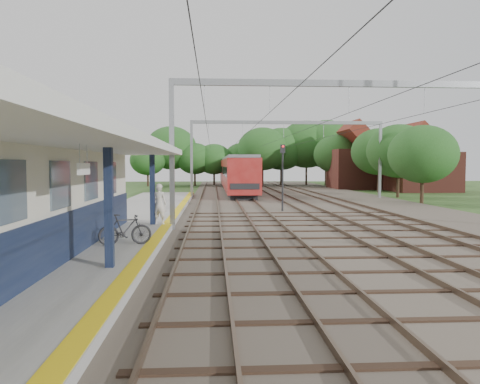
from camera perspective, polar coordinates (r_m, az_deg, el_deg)
name	(u,v)px	position (r m, az deg, el deg)	size (l,w,h in m)	color
ground	(425,374)	(7.92, 21.64, -19.90)	(160.00, 160.00, 0.00)	#2D4C1E
ballast_bed	(303,203)	(37.39, 7.68, -1.34)	(18.00, 90.00, 0.10)	#473D33
platform	(113,231)	(21.24, -15.22, -4.66)	(5.00, 52.00, 0.35)	gray
yellow_stripe	(165,227)	(20.87, -9.15, -4.23)	(0.45, 52.00, 0.01)	yellow
station_building	(10,202)	(14.78, -26.21, -1.06)	(3.41, 18.00, 3.40)	beige
canopy	(35,144)	(13.42, -23.67, 5.42)	(6.40, 20.00, 3.44)	#111A35
rail_tracks	(272,202)	(36.99, 3.87, -1.18)	(11.80, 88.00, 0.15)	brown
catenary_system	(308,129)	(32.61, 8.28, 7.57)	(17.22, 88.00, 7.00)	gray
tree_band	(264,151)	(64.11, 2.93, 4.98)	(31.72, 30.88, 8.82)	#382619
house_near	(422,166)	(57.85, 21.35, 3.02)	(7.00, 6.12, 7.89)	brown
house_far	(363,164)	(61.62, 14.78, 3.37)	(8.00, 6.12, 8.66)	brown
person	(159,204)	(21.79, -9.83, -1.44)	(0.69, 0.45, 1.88)	beige
bicycle	(125,230)	(16.44, -13.83, -4.47)	(0.50, 1.78, 1.07)	black
train	(235,173)	(56.62, -0.67, 2.39)	(2.92, 36.32, 3.83)	black
signal_post	(283,170)	(30.15, 5.22, 2.72)	(0.30, 0.26, 4.38)	black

